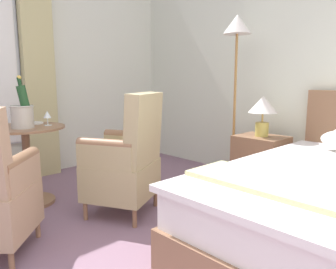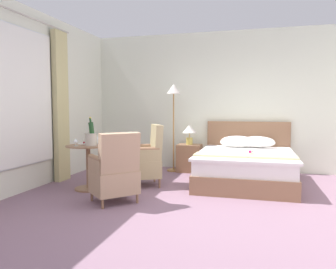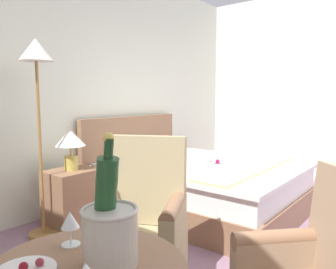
# 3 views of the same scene
# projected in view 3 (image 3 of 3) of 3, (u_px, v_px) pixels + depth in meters

# --- Properties ---
(wall_headboard_side) EXTENTS (5.77, 0.12, 2.92)m
(wall_headboard_side) POSITION_uv_depth(u_px,v_px,m) (92.00, 83.00, 3.97)
(wall_headboard_side) COLOR silver
(wall_headboard_side) RESTS_ON ground
(bed) EXTENTS (1.67, 2.19, 1.04)m
(bed) POSITION_uv_depth(u_px,v_px,m) (193.00, 182.00, 3.80)
(bed) COLOR #8A6145
(bed) RESTS_ON ground
(nightstand) EXTENTS (0.51, 0.40, 0.57)m
(nightstand) POSITION_uv_depth(u_px,v_px,m) (72.00, 197.00, 3.33)
(nightstand) COLOR #8A6145
(nightstand) RESTS_ON ground
(bedside_lamp) EXTENTS (0.30, 0.30, 0.41)m
(bedside_lamp) POSITION_uv_depth(u_px,v_px,m) (70.00, 141.00, 3.26)
(bedside_lamp) COLOR #C2B14F
(bedside_lamp) RESTS_ON nightstand
(floor_lamp_brass) EXTENTS (0.30, 0.30, 1.81)m
(floor_lamp_brass) POSITION_uv_depth(u_px,v_px,m) (37.00, 78.00, 2.92)
(floor_lamp_brass) COLOR #A1723C
(floor_lamp_brass) RESTS_ON ground
(champagne_bucket) EXTENTS (0.20, 0.20, 0.46)m
(champagne_bucket) POSITION_uv_depth(u_px,v_px,m) (109.00, 226.00, 1.12)
(champagne_bucket) COLOR #BCB6AA
(champagne_bucket) RESTS_ON side_table_round
(wine_glass_near_bucket) EXTENTS (0.07, 0.07, 0.14)m
(wine_glass_near_bucket) POSITION_uv_depth(u_px,v_px,m) (70.00, 222.00, 1.26)
(wine_glass_near_bucket) COLOR white
(wine_glass_near_bucket) RESTS_ON side_table_round
(armchair_by_window) EXTENTS (0.73, 0.73, 1.04)m
(armchair_by_window) POSITION_uv_depth(u_px,v_px,m) (142.00, 229.00, 2.09)
(armchair_by_window) COLOR #8A6145
(armchair_by_window) RESTS_ON ground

